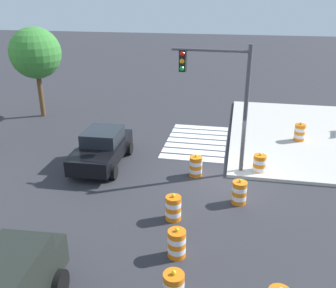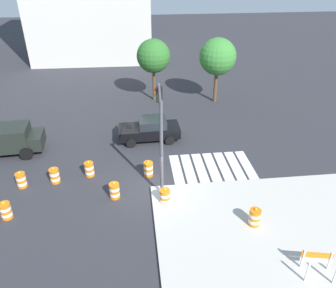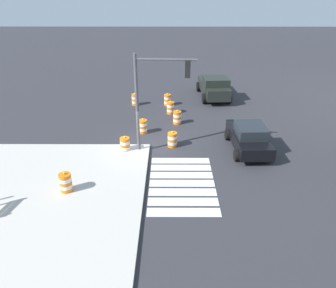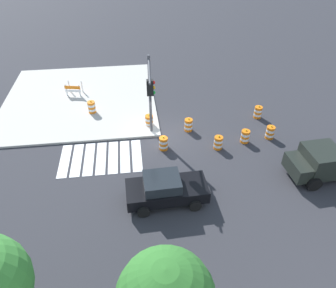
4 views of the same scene
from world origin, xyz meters
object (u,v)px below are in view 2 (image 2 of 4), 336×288
at_px(traffic_barrel_crosswalk_end, 89,169).
at_px(traffic_barrel_far_curb, 6,211).
at_px(traffic_barrel_near_corner, 148,169).
at_px(traffic_barrel_median_far, 21,180).
at_px(traffic_light_pole, 160,123).
at_px(traffic_barrel_lane_center, 55,176).
at_px(street_tree_streetside_near, 153,56).
at_px(construction_barricade, 318,261).
at_px(traffic_barrel_on_sidewalk, 255,217).
at_px(traffic_barrel_median_near, 165,197).
at_px(street_tree_streetside_mid, 218,57).
at_px(traffic_barrel_opposite_curb, 114,191).
at_px(pickup_truck, 6,140).
at_px(sports_car, 150,129).

bearing_deg(traffic_barrel_crosswalk_end, traffic_barrel_far_curb, -139.57).
relative_size(traffic_barrel_near_corner, traffic_barrel_median_far, 1.00).
distance_m(traffic_barrel_far_curb, traffic_light_pole, 9.05).
bearing_deg(traffic_barrel_crosswalk_end, traffic_barrel_lane_center, -166.88).
xyz_separation_m(traffic_barrel_lane_center, street_tree_streetside_near, (6.76, 11.91, 3.55)).
bearing_deg(street_tree_streetside_near, traffic_light_pole, -92.63).
xyz_separation_m(traffic_barrel_median_far, traffic_light_pole, (8.01, -0.50, 3.46)).
bearing_deg(construction_barricade, traffic_barrel_on_sidewalk, 119.10).
relative_size(traffic_barrel_crosswalk_end, traffic_barrel_median_far, 1.00).
xyz_separation_m(traffic_barrel_median_near, street_tree_streetside_mid, (5.95, 13.62, 3.59)).
distance_m(street_tree_streetside_near, street_tree_streetside_mid, 5.48).
relative_size(traffic_barrel_opposite_curb, street_tree_streetside_mid, 0.18).
bearing_deg(construction_barricade, traffic_barrel_crosswalk_end, 140.49).
distance_m(traffic_barrel_median_near, street_tree_streetside_near, 15.01).
height_order(traffic_barrel_lane_center, traffic_barrel_opposite_curb, same).
height_order(traffic_barrel_median_far, traffic_barrel_on_sidewalk, traffic_barrel_on_sidewalk).
bearing_deg(traffic_barrel_on_sidewalk, pickup_truck, 148.63).
bearing_deg(street_tree_streetside_mid, traffic_barrel_crosswalk_end, -134.16).
height_order(traffic_barrel_near_corner, traffic_barrel_on_sidewalk, traffic_barrel_on_sidewalk).
xyz_separation_m(pickup_truck, traffic_light_pole, (9.88, -4.43, 2.94)).
height_order(traffic_barrel_crosswalk_end, traffic_barrel_on_sidewalk, traffic_barrel_on_sidewalk).
relative_size(traffic_barrel_far_curb, traffic_light_pole, 0.19).
distance_m(construction_barricade, street_tree_streetside_near, 20.72).
distance_m(traffic_barrel_crosswalk_end, traffic_barrel_opposite_curb, 2.76).
bearing_deg(construction_barricade, traffic_barrel_near_corner, 129.45).
bearing_deg(pickup_truck, street_tree_streetside_near, 38.12).
height_order(traffic_barrel_near_corner, traffic_barrel_median_far, same).
height_order(traffic_barrel_median_far, street_tree_streetside_near, street_tree_streetside_near).
height_order(sports_car, pickup_truck, pickup_truck).
bearing_deg(traffic_light_pole, pickup_truck, 155.84).
height_order(traffic_barrel_opposite_curb, traffic_barrel_on_sidewalk, traffic_barrel_on_sidewalk).
xyz_separation_m(traffic_barrel_near_corner, traffic_barrel_median_far, (-7.32, -0.32, 0.00)).
bearing_deg(traffic_barrel_lane_center, traffic_barrel_crosswalk_end, 13.12).
relative_size(traffic_light_pole, street_tree_streetside_mid, 0.98).
bearing_deg(street_tree_streetside_near, traffic_barrel_crosswalk_end, -112.76).
bearing_deg(sports_car, construction_barricade, -63.64).
relative_size(traffic_barrel_crosswalk_end, traffic_barrel_far_curb, 1.00).
bearing_deg(construction_barricade, traffic_barrel_far_curb, 160.23).
xyz_separation_m(traffic_barrel_median_near, traffic_barrel_on_sidewalk, (4.17, -2.22, 0.15)).
bearing_deg(street_tree_streetside_mid, sports_car, -134.31).
xyz_separation_m(pickup_truck, construction_barricade, (15.73, -11.56, -0.25)).
bearing_deg(traffic_barrel_median_far, street_tree_streetside_mid, 38.67).
relative_size(traffic_barrel_near_corner, traffic_barrel_crosswalk_end, 1.00).
xyz_separation_m(traffic_barrel_near_corner, traffic_barrel_on_sidewalk, (4.88, -4.97, 0.15)).
bearing_deg(traffic_light_pole, sports_car, 93.16).
bearing_deg(pickup_truck, traffic_barrel_median_near, -32.70).
xyz_separation_m(traffic_barrel_crosswalk_end, street_tree_streetside_mid, (10.21, 10.51, 3.59)).
relative_size(pickup_truck, traffic_barrel_median_near, 5.16).
height_order(sports_car, traffic_light_pole, traffic_light_pole).
relative_size(traffic_barrel_lane_center, construction_barricade, 0.75).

